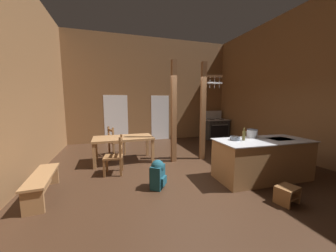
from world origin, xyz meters
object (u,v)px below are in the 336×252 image
object	(u,v)px
stove_range	(215,129)
dining_table	(123,140)
ladderback_chair_near_window	(115,141)
mixing_bowl_on_counter	(235,138)
bench_along_left_wall	(42,182)
backpack	(158,173)
step_stool	(287,193)
bottle_tall_on_counter	(244,135)
kitchen_island	(262,159)
stockpot_on_counter	(252,133)
ladderback_chair_by_post	(115,156)

from	to	relation	value
stove_range	dining_table	distance (m)	4.98
ladderback_chair_near_window	stove_range	bearing A→B (deg)	17.05
ladderback_chair_near_window	mixing_bowl_on_counter	distance (m)	3.86
stove_range	dining_table	bearing A→B (deg)	-153.13
stove_range	ladderback_chair_near_window	bearing A→B (deg)	-162.95
bench_along_left_wall	backpack	distance (m)	2.15
step_stool	bottle_tall_on_counter	world-z (taller)	bottle_tall_on_counter
kitchen_island	dining_table	xyz separation A→B (m)	(-2.98, 2.17, 0.20)
dining_table	ladderback_chair_near_window	xyz separation A→B (m)	(-0.23, 0.82, -0.20)
kitchen_island	step_stool	size ratio (longest dim) A/B	5.29
dining_table	mixing_bowl_on_counter	bearing A→B (deg)	-40.85
dining_table	bench_along_left_wall	distance (m)	2.33
step_stool	mixing_bowl_on_counter	bearing A→B (deg)	102.29
stove_range	step_stool	bearing A→B (deg)	-108.88
dining_table	backpack	world-z (taller)	dining_table
step_stool	backpack	xyz separation A→B (m)	(-2.03, 1.22, 0.14)
stockpot_on_counter	stove_range	bearing A→B (deg)	69.83
bottle_tall_on_counter	stockpot_on_counter	bearing A→B (deg)	26.76
ladderback_chair_by_post	backpack	xyz separation A→B (m)	(0.81, -1.05, -0.14)
kitchen_island	stockpot_on_counter	size ratio (longest dim) A/B	6.82
dining_table	ladderback_chair_near_window	distance (m)	0.87
stockpot_on_counter	backpack	bearing A→B (deg)	-178.38
step_stool	ladderback_chair_near_window	xyz separation A→B (m)	(-2.81, 3.99, 0.27)
dining_table	bench_along_left_wall	bearing A→B (deg)	-133.21
ladderback_chair_by_post	bottle_tall_on_counter	bearing A→B (deg)	-23.29
bottle_tall_on_counter	kitchen_island	bearing A→B (deg)	-10.20
kitchen_island	bench_along_left_wall	size ratio (longest dim) A/B	1.68
dining_table	bottle_tall_on_counter	bearing A→B (deg)	-39.80
ladderback_chair_near_window	bottle_tall_on_counter	distance (m)	4.03
ladderback_chair_near_window	bench_along_left_wall	bearing A→B (deg)	-118.40
stockpot_on_counter	kitchen_island	bearing A→B (deg)	-79.07
step_stool	dining_table	xyz separation A→B (m)	(-2.59, 3.17, 0.47)
kitchen_island	ladderback_chair_by_post	world-z (taller)	ladderback_chair_by_post
kitchen_island	ladderback_chair_by_post	xyz separation A→B (m)	(-3.23, 1.27, -0.00)
step_stool	bottle_tall_on_counter	xyz separation A→B (m)	(-0.08, 1.08, 0.85)
kitchen_island	step_stool	distance (m)	1.10
ladderback_chair_near_window	mixing_bowl_on_counter	world-z (taller)	mixing_bowl_on_counter
step_stool	mixing_bowl_on_counter	xyz separation A→B (m)	(-0.25, 1.15, 0.77)
stove_range	backpack	distance (m)	5.72
ladderback_chair_by_post	step_stool	bearing A→B (deg)	-38.63
backpack	bottle_tall_on_counter	size ratio (longest dim) A/B	2.07
bench_along_left_wall	stockpot_on_counter	distance (m)	4.56
step_stool	stove_range	bearing A→B (deg)	71.12
stove_range	backpack	size ratio (longest dim) A/B	2.21
ladderback_chair_by_post	backpack	bearing A→B (deg)	-52.27
step_stool	stockpot_on_counter	bearing A→B (deg)	75.38
ladderback_chair_near_window	mixing_bowl_on_counter	xyz separation A→B (m)	(2.56, -2.84, 0.50)
mixing_bowl_on_counter	bottle_tall_on_counter	bearing A→B (deg)	-22.14
ladderback_chair_near_window	dining_table	bearing A→B (deg)	-74.50
backpack	mixing_bowl_on_counter	world-z (taller)	mixing_bowl_on_counter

